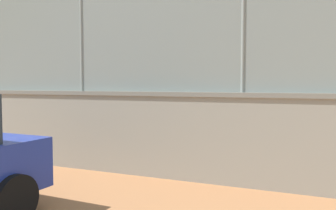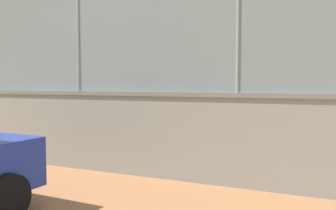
{
  "view_description": "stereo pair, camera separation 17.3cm",
  "coord_description": "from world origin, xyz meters",
  "px_view_note": "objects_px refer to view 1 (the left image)",
  "views": [
    {
      "loc": [
        -3.65,
        18.81,
        1.7
      ],
      "look_at": [
        0.78,
        8.45,
        1.02
      ],
      "focal_mm": 37.34,
      "sensor_mm": 36.0,
      "label": 1
    },
    {
      "loc": [
        -3.81,
        18.74,
        1.7
      ],
      "look_at": [
        0.78,
        8.45,
        1.02
      ],
      "focal_mm": 37.34,
      "sensor_mm": 36.0,
      "label": 2
    }
  ],
  "objects_px": {
    "player_near_wall_returning": "(136,99)",
    "player_baseline_waiting": "(273,119)",
    "player_crossing_court": "(137,97)",
    "sports_ball": "(220,174)",
    "courtside_bench": "(153,138)"
  },
  "relations": [
    {
      "from": "player_crossing_court",
      "to": "sports_ball",
      "type": "xyz_separation_m",
      "value": [
        -7.37,
        10.56,
        -0.92
      ]
    },
    {
      "from": "player_near_wall_returning",
      "to": "sports_ball",
      "type": "bearing_deg",
      "value": 126.88
    },
    {
      "from": "player_baseline_waiting",
      "to": "player_crossing_court",
      "type": "xyz_separation_m",
      "value": [
        8.02,
        -8.31,
        0.1
      ]
    },
    {
      "from": "player_crossing_court",
      "to": "player_near_wall_returning",
      "type": "xyz_separation_m",
      "value": [
        -1.32,
        2.49,
        -0.01
      ]
    },
    {
      "from": "player_baseline_waiting",
      "to": "player_crossing_court",
      "type": "height_order",
      "value": "player_crossing_court"
    },
    {
      "from": "player_baseline_waiting",
      "to": "player_near_wall_returning",
      "type": "distance_m",
      "value": 8.88
    },
    {
      "from": "player_crossing_court",
      "to": "player_near_wall_returning",
      "type": "bearing_deg",
      "value": 117.9
    },
    {
      "from": "player_baseline_waiting",
      "to": "sports_ball",
      "type": "relative_size",
      "value": 9.04
    },
    {
      "from": "player_near_wall_returning",
      "to": "player_baseline_waiting",
      "type": "bearing_deg",
      "value": 139.06
    },
    {
      "from": "courtside_bench",
      "to": "player_baseline_waiting",
      "type": "bearing_deg",
      "value": -154.51
    },
    {
      "from": "player_baseline_waiting",
      "to": "player_near_wall_returning",
      "type": "height_order",
      "value": "player_near_wall_returning"
    },
    {
      "from": "player_baseline_waiting",
      "to": "player_crossing_court",
      "type": "relative_size",
      "value": 0.9
    },
    {
      "from": "player_baseline_waiting",
      "to": "player_near_wall_returning",
      "type": "xyz_separation_m",
      "value": [
        6.71,
        -5.82,
        0.09
      ]
    },
    {
      "from": "sports_ball",
      "to": "player_near_wall_returning",
      "type": "bearing_deg",
      "value": -53.12
    },
    {
      "from": "player_near_wall_returning",
      "to": "courtside_bench",
      "type": "xyz_separation_m",
      "value": [
        -4.2,
        7.01,
        -0.53
      ]
    }
  ]
}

